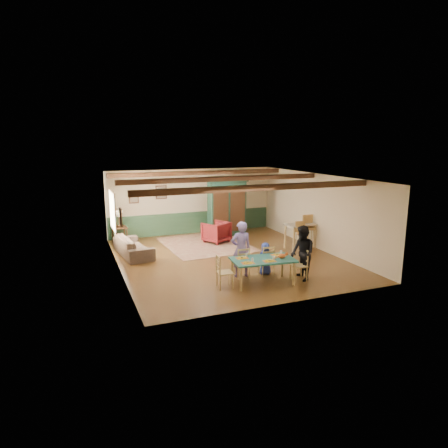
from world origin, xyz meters
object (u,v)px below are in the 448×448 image
object	(u,v)px
dining_chair_far_left	(242,262)
sofa	(133,246)
table_lamp	(119,219)
counter_table	(300,236)
bar_stool_left	(302,237)
dining_chair_end_left	(225,272)
armoire	(227,207)
armchair	(216,232)
person_man	(241,249)
cat	(282,256)
person_woman	(302,253)
dining_table	(263,271)
bar_stool_right	(310,232)
end_table	(120,235)
person_child	(265,258)
dining_chair_end_right	(299,265)

from	to	relation	value
dining_chair_far_left	sofa	bearing A→B (deg)	-48.05
table_lamp	counter_table	size ratio (longest dim) A/B	0.55
bar_stool_left	dining_chair_far_left	bearing A→B (deg)	-144.88
dining_chair_end_left	armoire	distance (m)	6.15
dining_chair_far_left	armchair	world-z (taller)	dining_chair_far_left
sofa	person_man	bearing A→B (deg)	-149.50
cat	counter_table	bearing A→B (deg)	56.01
person_woman	sofa	distance (m)	5.84
cat	bar_stool_left	bearing A→B (deg)	53.40
dining_table	cat	distance (m)	0.68
person_woman	counter_table	size ratio (longest dim) A/B	1.43
sofa	bar_stool_right	size ratio (longest dim) A/B	1.80
person_woman	end_table	size ratio (longest dim) A/B	2.35
person_child	cat	size ratio (longest dim) A/B	2.79
dining_chair_end_right	armchair	distance (m)	4.90
person_woman	sofa	bearing A→B (deg)	-131.14
end_table	table_lamp	xyz separation A→B (m)	(0.00, 0.00, 0.63)
cat	dining_table	bearing A→B (deg)	169.70
dining_table	armchair	xyz separation A→B (m)	(0.41, 4.76, 0.05)
armoire	armchair	bearing A→B (deg)	-128.77
dining_table	bar_stool_right	bearing A→B (deg)	39.42
person_woman	end_table	bearing A→B (deg)	-139.30
person_man	bar_stool_right	xyz separation A→B (m)	(3.55, 1.89, -0.20)
counter_table	bar_stool_left	distance (m)	0.60
person_woman	person_child	xyz separation A→B (m)	(-0.73, 0.82, -0.30)
armoire	armchair	world-z (taller)	armoire
person_woman	dining_chair_end_left	bearing A→B (deg)	-90.00
dining_table	bar_stool_left	bearing A→B (deg)	40.52
person_woman	cat	bearing A→B (deg)	-81.87
armchair	bar_stool_left	bearing A→B (deg)	105.12
table_lamp	bar_stool_left	bearing A→B (deg)	-31.72
person_man	person_woman	xyz separation A→B (m)	(1.47, -0.89, -0.04)
armchair	counter_table	bearing A→B (deg)	115.12
bar_stool_left	armchair	bearing A→B (deg)	139.82
person_child	dining_chair_end_left	bearing A→B (deg)	27.30
person_child	end_table	distance (m)	6.23
dining_chair_end_right	person_child	world-z (taller)	person_child
person_man	cat	bearing A→B (deg)	136.55
person_woman	armchair	world-z (taller)	person_woman
dining_chair_end_right	bar_stool_left	bearing A→B (deg)	151.32
dining_chair_end_right	armoire	size ratio (longest dim) A/B	0.38
dining_table	person_woman	xyz separation A→B (m)	(1.17, -0.11, 0.42)
dining_chair_end_left	end_table	size ratio (longest dim) A/B	1.35
dining_table	sofa	bearing A→B (deg)	124.76
person_child	person_man	bearing A→B (deg)	-0.00
sofa	counter_table	world-z (taller)	counter_table
dining_chair_end_left	bar_stool_left	size ratio (longest dim) A/B	0.82
dining_table	bar_stool_right	distance (m)	4.21
dining_chair_far_left	person_woman	size ratio (longest dim) A/B	0.58
dining_table	cat	xyz separation A→B (m)	(0.51, -0.14, 0.44)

